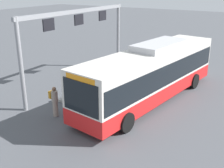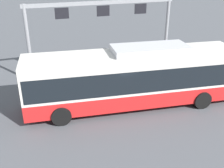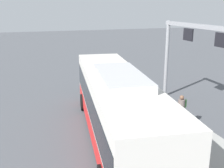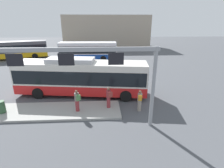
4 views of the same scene
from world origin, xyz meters
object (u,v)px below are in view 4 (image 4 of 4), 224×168
at_px(person_waiting_mid, 77,100).
at_px(bus_background_right, 88,50).
at_px(trash_bin, 1,107).
at_px(bus_main, 81,76).
at_px(person_waiting_near, 140,100).
at_px(bus_background_left, 12,49).
at_px(person_boarding, 109,97).

bearing_deg(person_waiting_mid, bus_background_right, -31.91).
relative_size(person_waiting_mid, trash_bin, 1.86).
relative_size(bus_main, person_waiting_near, 7.18).
bearing_deg(person_waiting_mid, bus_background_left, 1.07).
bearing_deg(bus_main, trash_bin, -140.71).
xyz_separation_m(bus_main, trash_bin, (-5.53, -3.39, -1.20)).
relative_size(bus_background_left, person_waiting_mid, 7.01).
xyz_separation_m(person_waiting_mid, trash_bin, (-5.56, 0.11, -0.44)).
relative_size(bus_background_left, trash_bin, 13.00).
xyz_separation_m(person_boarding, person_waiting_near, (2.34, -0.38, -0.16)).
bearing_deg(person_boarding, person_waiting_near, -130.74).
height_order(person_waiting_mid, trash_bin, person_waiting_mid).
distance_m(person_boarding, person_waiting_near, 2.37).
height_order(person_boarding, trash_bin, person_boarding).
bearing_deg(trash_bin, person_waiting_near, -0.34).
bearing_deg(person_waiting_mid, person_waiting_near, -122.81).
bearing_deg(bus_background_left, trash_bin, 94.36).
bearing_deg(person_boarding, person_waiting_mid, 68.75).
bearing_deg(trash_bin, bus_background_right, 74.56).
relative_size(person_waiting_near, trash_bin, 1.86).
height_order(bus_background_left, person_waiting_near, bus_background_left).
distance_m(bus_background_left, person_waiting_mid, 24.66).
bearing_deg(bus_background_right, person_waiting_mid, 92.68).
bearing_deg(person_waiting_near, bus_background_left, 51.17).
height_order(bus_main, bus_background_left, bus_main).
bearing_deg(person_boarding, bus_main, 6.23).
distance_m(bus_main, trash_bin, 6.60).
relative_size(bus_main, person_boarding, 7.18).
bearing_deg(trash_bin, bus_background_left, 112.48).
bearing_deg(person_boarding, trash_bin, 60.82).
relative_size(bus_background_right, person_waiting_near, 5.81).
bearing_deg(bus_background_right, bus_background_left, -6.39).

